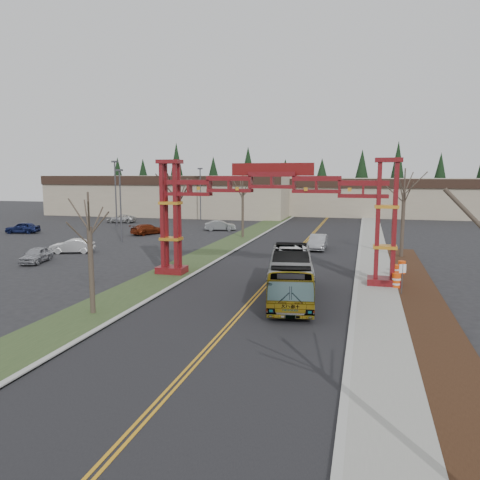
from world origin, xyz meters
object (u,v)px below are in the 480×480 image
(retail_building_west, at_px, (177,195))
(barrel_north, at_px, (402,268))
(parked_car_near_a, at_px, (36,255))
(light_pole_far, at_px, (200,190))
(parked_car_mid_b, at_px, (23,228))
(parked_car_far_a, at_px, (220,225))
(transit_bus, at_px, (291,275))
(parked_car_near_b, at_px, (72,246))
(bare_tree_median_near, at_px, (89,227))
(light_pole_near, at_px, (120,200))
(light_pole_mid, at_px, (116,189))
(barrel_south, at_px, (396,281))
(parked_car_mid_a, at_px, (148,229))
(barrel_mid, at_px, (396,272))
(street_sign, at_px, (402,273))
(gateway_arch, at_px, (272,199))
(retail_building_east, at_px, (384,196))
(bare_tree_median_mid, at_px, (178,193))
(silver_sedan, at_px, (318,242))
(bare_tree_right_far, at_px, (404,193))
(parked_car_far_b, at_px, (121,219))
(bare_tree_median_far, at_px, (243,191))

(retail_building_west, bearing_deg, barrel_north, -51.47)
(parked_car_near_a, distance_m, light_pole_far, 39.98)
(parked_car_mid_b, xyz_separation_m, parked_car_far_a, (24.53, 9.73, -0.04))
(transit_bus, bearing_deg, parked_car_near_b, 145.60)
(parked_car_near_a, xyz_separation_m, bare_tree_median_near, (13.49, -12.32, 4.22))
(light_pole_near, distance_m, light_pole_mid, 16.77)
(light_pole_far, distance_m, barrel_south, 51.00)
(parked_car_mid_a, height_order, light_pole_near, light_pole_near)
(parked_car_far_a, relative_size, barrel_mid, 4.24)
(transit_bus, relative_size, street_sign, 5.22)
(retail_building_west, height_order, transit_bus, retail_building_west)
(gateway_arch, height_order, retail_building_east, gateway_arch)
(transit_bus, relative_size, parked_car_far_a, 2.52)
(gateway_arch, bearing_deg, light_pole_near, 144.51)
(retail_building_east, bearing_deg, barrel_north, -90.50)
(bare_tree_median_near, relative_size, light_pole_near, 0.82)
(bare_tree_median_mid, bearing_deg, silver_sedan, 53.86)
(parked_car_far_a, relative_size, bare_tree_median_mid, 0.50)
(silver_sedan, xyz_separation_m, parked_car_far_a, (-14.85, 13.21, -0.08))
(barrel_mid, bearing_deg, retail_building_west, 127.45)
(bare_tree_right_far, distance_m, light_pole_mid, 42.73)
(light_pole_near, bearing_deg, parked_car_mid_b, 166.90)
(light_pole_mid, xyz_separation_m, light_pole_far, (8.99, 12.01, -0.54))
(parked_car_mid_a, distance_m, bare_tree_right_far, 32.67)
(bare_tree_median_mid, distance_m, light_pole_far, 41.34)
(gateway_arch, relative_size, parked_car_far_a, 4.25)
(parked_car_near_a, bearing_deg, barrel_mid, -9.61)
(parked_car_far_b, relative_size, barrel_mid, 4.67)
(barrel_mid, relative_size, barrel_north, 0.93)
(barrel_north, bearing_deg, light_pole_near, 161.08)
(transit_bus, bearing_deg, silver_sedan, 81.92)
(gateway_arch, relative_size, light_pole_far, 2.06)
(silver_sedan, xyz_separation_m, parked_car_mid_a, (-22.73, 6.68, -0.10))
(barrel_south, relative_size, barrel_mid, 1.09)
(parked_car_near_a, bearing_deg, barrel_south, -16.42)
(transit_bus, distance_m, light_pole_near, 30.15)
(retail_building_east, relative_size, bare_tree_median_far, 4.91)
(bare_tree_median_near, height_order, barrel_south, bare_tree_median_near)
(silver_sedan, bearing_deg, gateway_arch, -97.04)
(parked_car_far_b, relative_size, street_sign, 2.28)
(bare_tree_median_near, xyz_separation_m, light_pole_far, (-12.38, 52.04, 0.21))
(parked_car_near_a, relative_size, bare_tree_median_mid, 0.47)
(bare_tree_median_far, height_order, light_pole_mid, light_pole_mid)
(light_pole_far, relative_size, barrel_mid, 8.74)
(parked_car_near_b, bearing_deg, retail_building_east, 131.06)
(retail_building_west, distance_m, parked_car_far_b, 19.92)
(silver_sedan, bearing_deg, parked_car_far_a, 138.58)
(retail_building_west, relative_size, bare_tree_right_far, 5.51)
(parked_car_near_a, height_order, parked_car_far_a, parked_car_far_a)
(bare_tree_right_far, bearing_deg, barrel_mid, -95.91)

